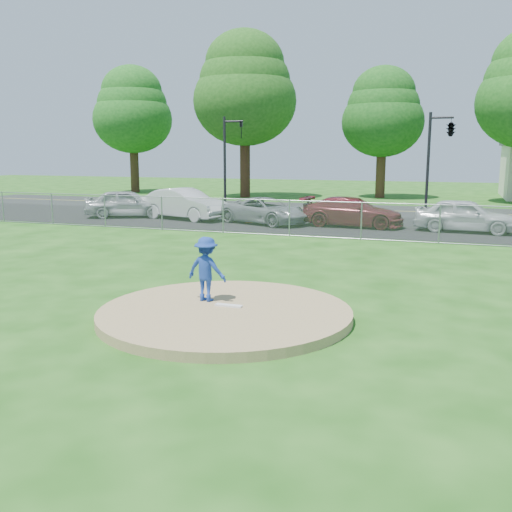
{
  "coord_description": "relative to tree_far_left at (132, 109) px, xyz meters",
  "views": [
    {
      "loc": [
        4.48,
        -10.87,
        3.5
      ],
      "look_at": [
        0.0,
        2.0,
        1.0
      ],
      "focal_mm": 40.0,
      "sensor_mm": 36.0,
      "label": 1
    }
  ],
  "objects": [
    {
      "name": "ground",
      "position": [
        22.0,
        -23.0,
        -7.06
      ],
      "size": [
        120.0,
        120.0,
        0.0
      ],
      "primitive_type": "plane",
      "color": "#174910",
      "rests_on": "ground"
    },
    {
      "name": "parked_car_pearl",
      "position": [
        26.97,
        -17.22,
        -6.32
      ],
      "size": [
        4.45,
        2.12,
        1.47
      ],
      "primitive_type": "imported",
      "rotation": [
        0.0,
        0.0,
        1.48
      ],
      "color": "silver",
      "rests_on": "parking_lot"
    },
    {
      "name": "traffic_signal_left",
      "position": [
        13.24,
        -11.0,
        -3.7
      ],
      "size": [
        1.28,
        0.2,
        5.6
      ],
      "color": "black",
      "rests_on": "ground"
    },
    {
      "name": "traffic_cone",
      "position": [
        16.9,
        -17.25,
        -6.71
      ],
      "size": [
        0.35,
        0.35,
        0.69
      ],
      "primitive_type": "cone",
      "color": "#ED4D0C",
      "rests_on": "parking_lot"
    },
    {
      "name": "parking_lot",
      "position": [
        22.0,
        -16.5,
        -7.05
      ],
      "size": [
        50.0,
        8.0,
        0.01
      ],
      "primitive_type": "cube",
      "color": "black",
      "rests_on": "ground"
    },
    {
      "name": "parked_car_darkred",
      "position": [
        21.96,
        -17.07,
        -6.36
      ],
      "size": [
        4.87,
        2.17,
        1.39
      ],
      "primitive_type": "imported",
      "rotation": [
        0.0,
        0.0,
        1.52
      ],
      "color": "maroon",
      "rests_on": "parking_lot"
    },
    {
      "name": "parked_car_silver",
      "position": [
        9.81,
        -17.14,
        -6.3
      ],
      "size": [
        4.74,
        3.44,
        1.5
      ],
      "primitive_type": "imported",
      "rotation": [
        0.0,
        0.0,
        2.0
      ],
      "color": "#ADADB2",
      "rests_on": "parking_lot"
    },
    {
      "name": "traffic_signal_center",
      "position": [
        25.97,
        -11.0,
        -2.45
      ],
      "size": [
        1.42,
        2.48,
        5.6
      ],
      "color": "black",
      "rests_on": "ground"
    },
    {
      "name": "tree_center",
      "position": [
        21.0,
        1.0,
        -0.59
      ],
      "size": [
        6.16,
        6.16,
        9.84
      ],
      "color": "#3D2416",
      "rests_on": "ground"
    },
    {
      "name": "parked_car_gray",
      "position": [
        17.74,
        -17.37,
        -6.41
      ],
      "size": [
        5.05,
        3.72,
        1.28
      ],
      "primitive_type": "imported",
      "rotation": [
        0.0,
        0.0,
        1.18
      ],
      "color": "gray",
      "rests_on": "parking_lot"
    },
    {
      "name": "pitcher",
      "position": [
        21.35,
        -32.49,
        -6.14
      ],
      "size": [
        0.99,
        0.64,
        1.45
      ],
      "primitive_type": "imported",
      "rotation": [
        0.0,
        0.0,
        3.03
      ],
      "color": "navy",
      "rests_on": "pitchers_mound"
    },
    {
      "name": "parked_car_white",
      "position": [
        13.13,
        -16.95,
        -6.25
      ],
      "size": [
        5.14,
        2.99,
        1.6
      ],
      "primitive_type": "imported",
      "rotation": [
        0.0,
        0.0,
        1.29
      ],
      "color": "silver",
      "rests_on": "parking_lot"
    },
    {
      "name": "chain_link_fence",
      "position": [
        22.0,
        -21.0,
        -6.31
      ],
      "size": [
        40.0,
        0.06,
        1.5
      ],
      "primitive_type": "cube",
      "color": "gray",
      "rests_on": "ground"
    },
    {
      "name": "tree_far_left",
      "position": [
        0.0,
        0.0,
        0.0
      ],
      "size": [
        6.72,
        6.72,
        10.74
      ],
      "color": "#352013",
      "rests_on": "ground"
    },
    {
      "name": "street",
      "position": [
        22.0,
        -9.0,
        -7.06
      ],
      "size": [
        60.0,
        7.0,
        0.01
      ],
      "primitive_type": "cube",
      "color": "black",
      "rests_on": "ground"
    },
    {
      "name": "pitchers_mound",
      "position": [
        22.0,
        -33.0,
        -6.96
      ],
      "size": [
        5.4,
        5.4,
        0.2
      ],
      "primitive_type": "cylinder",
      "color": "#937B50",
      "rests_on": "ground"
    },
    {
      "name": "tree_left",
      "position": [
        11.0,
        -2.0,
        1.18
      ],
      "size": [
        7.84,
        7.84,
        12.53
      ],
      "color": "#331D12",
      "rests_on": "ground"
    },
    {
      "name": "pitching_rubber",
      "position": [
        22.0,
        -32.8,
        -6.84
      ],
      "size": [
        0.6,
        0.15,
        0.04
      ],
      "primitive_type": "cube",
      "color": "white",
      "rests_on": "pitchers_mound"
    }
  ]
}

